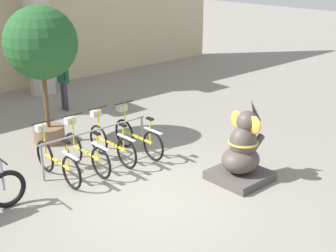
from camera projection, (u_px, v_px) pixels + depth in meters
The scene contains 10 objects.
ground_plane at pixel (155, 197), 8.52m from camera, with size 60.00×60.00×0.00m, color gray.
column_right at pixel (36, 9), 14.05m from camera, with size 0.98×0.98×5.16m.
bike_rack at pixel (96, 138), 9.72m from camera, with size 2.57×0.05×0.77m.
bicycle_0 at pixel (57, 160), 9.08m from camera, with size 0.48×1.68×1.08m.
bicycle_1 at pixel (85, 151), 9.49m from camera, with size 0.48×1.68×1.08m.
bicycle_2 at pixel (111, 142), 9.93m from camera, with size 0.48×1.68×1.08m.
bicycle_3 at pixel (137, 136), 10.29m from camera, with size 0.48×1.68×1.08m.
elephant_statue at pixel (242, 153), 9.02m from camera, with size 1.03×1.03×1.62m.
person_pedestrian at pixel (63, 76), 12.97m from camera, with size 0.22×0.47×1.65m.
potted_tree at pixel (41, 47), 10.29m from camera, with size 1.63×1.63×3.16m.
Camera 1 is at (-4.87, -5.78, 4.15)m, focal length 50.00 mm.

